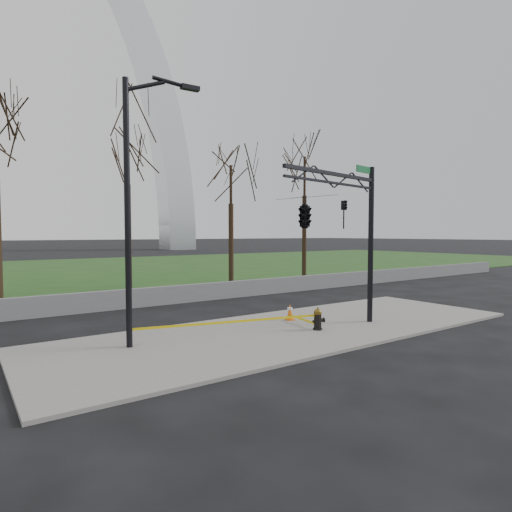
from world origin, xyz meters
TOP-DOWN VIEW (x-y plane):
  - ground at (0.00, 0.00)m, footprint 500.00×500.00m
  - sidewalk at (0.00, 0.00)m, footprint 18.00×6.00m
  - grass_strip at (0.00, 30.00)m, footprint 120.00×40.00m
  - guardrail at (0.00, 8.00)m, footprint 60.00×0.30m
  - gateway_arch at (0.00, 75.00)m, footprint 66.00×6.00m
  - tree_row at (-5.04, 12.00)m, footprint 35.92×4.00m
  - fire_hydrant at (0.46, -0.67)m, footprint 0.50×0.32m
  - traffic_cone at (0.74, 1.21)m, footprint 0.43×0.43m
  - street_light at (-5.50, 0.89)m, footprint 2.39×0.36m
  - traffic_signal_mast at (-0.13, -1.33)m, footprint 5.04×2.54m
  - caution_tape at (-1.90, 0.15)m, footprint 6.48×1.88m

SIDE VIEW (x-z plane):
  - ground at x=0.00m, z-range 0.00..0.00m
  - grass_strip at x=0.00m, z-range 0.00..0.06m
  - sidewalk at x=0.00m, z-range 0.00..0.10m
  - traffic_cone at x=0.74m, z-range 0.10..0.74m
  - guardrail at x=0.00m, z-range 0.00..0.90m
  - fire_hydrant at x=0.46m, z-range 0.07..0.86m
  - caution_tape at x=-1.90m, z-range 0.34..0.75m
  - traffic_signal_mast at x=-0.13m, z-range 1.15..7.15m
  - street_light at x=-5.50m, z-range 0.59..8.80m
  - tree_row at x=-5.04m, z-range 0.00..9.71m
  - gateway_arch at x=0.00m, z-range 0.00..65.00m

